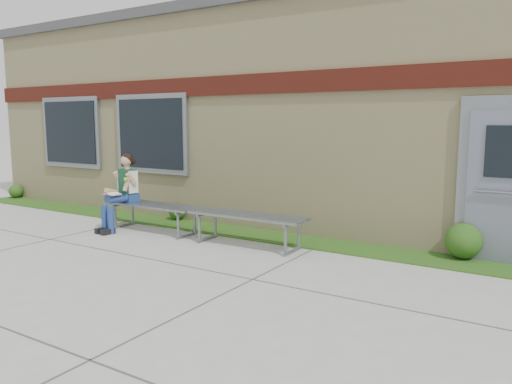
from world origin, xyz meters
The scene contains 9 objects.
ground centered at (0.00, 0.00, 0.00)m, with size 80.00×80.00×0.00m, color #9E9E99.
grass_strip centered at (0.00, 2.60, 0.01)m, with size 16.00×0.80×0.02m, color #274D14.
school_building centered at (0.00, 5.99, 2.10)m, with size 16.20×6.22×4.20m.
bench_left centered at (-1.97, 1.89, 0.38)m, with size 1.92×0.56×0.50m.
bench_right centered at (0.03, 1.89, 0.39)m, with size 1.98×0.58×0.51m.
girl centered at (-2.54, 1.68, 0.74)m, with size 0.48×0.83×1.39m.
shrub_west centered at (-7.65, 2.85, 0.19)m, with size 0.34×0.34×0.34m, color #274D14.
shrub_mid centered at (-2.27, 2.85, 0.18)m, with size 0.33×0.33×0.33m, color #274D14.
shrub_east centered at (3.05, 2.85, 0.27)m, with size 0.51×0.51×0.51m, color #274D14.
Camera 1 is at (4.22, -4.55, 1.95)m, focal length 35.00 mm.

